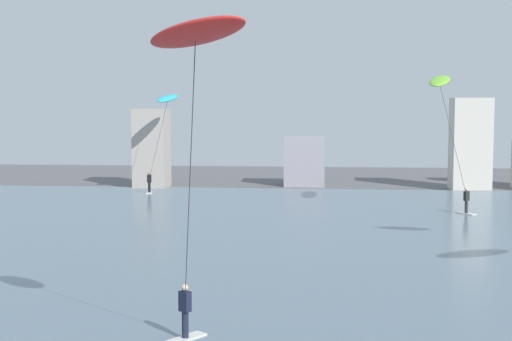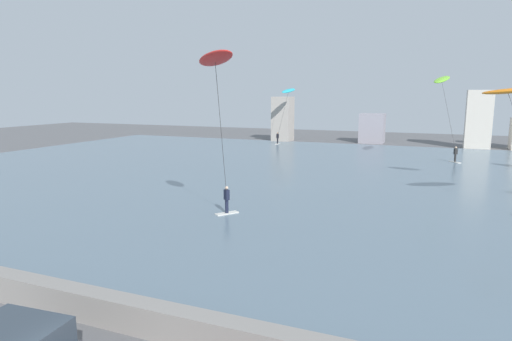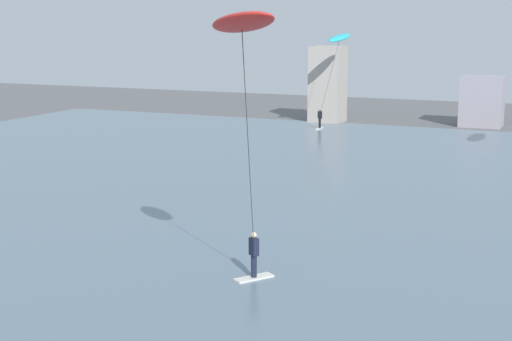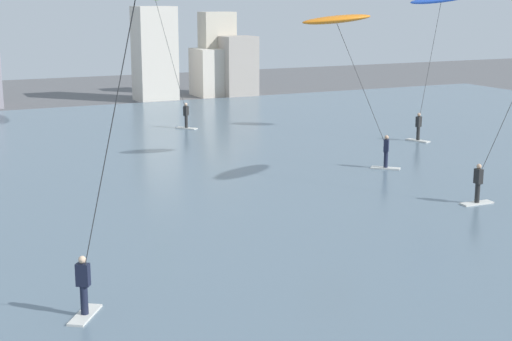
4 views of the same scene
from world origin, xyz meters
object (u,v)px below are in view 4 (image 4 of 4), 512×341
at_px(kitesurfer_red, 133,6).
at_px(kitesurfer_orange, 341,31).
at_px(kitesurfer_blue, 440,9).
at_px(kitesurfer_lime, 156,1).

height_order(kitesurfer_red, kitesurfer_orange, kitesurfer_red).
relative_size(kitesurfer_orange, kitesurfer_blue, 0.87).
distance_m(kitesurfer_red, kitesurfer_lime, 31.49).
bearing_deg(kitesurfer_red, kitesurfer_lime, 70.66).
bearing_deg(kitesurfer_orange, kitesurfer_blue, 27.06).
xyz_separation_m(kitesurfer_orange, kitesurfer_lime, (-4.41, 14.18, 1.33)).
xyz_separation_m(kitesurfer_orange, kitesurfer_blue, (9.77, 4.99, 0.92)).
distance_m(kitesurfer_blue, kitesurfer_lime, 16.90).
bearing_deg(kitesurfer_lime, kitesurfer_orange, -72.74).
height_order(kitesurfer_orange, kitesurfer_blue, kitesurfer_blue).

